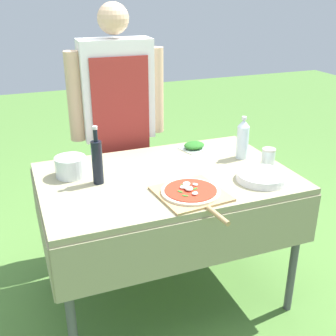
{
  "coord_description": "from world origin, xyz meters",
  "views": [
    {
      "loc": [
        -0.76,
        -1.98,
        1.77
      ],
      "look_at": [
        0.01,
        0.0,
        0.86
      ],
      "focal_mm": 45.0,
      "sensor_mm": 36.0,
      "label": 1
    }
  ],
  "objects_px": {
    "herb_container": "(194,146)",
    "plate_stack": "(262,177)",
    "mixing_tub": "(71,167)",
    "person_cook": "(118,114)",
    "pizza_on_peel": "(191,193)",
    "water_bottle": "(243,139)",
    "oil_bottle": "(97,161)",
    "sauce_jar": "(268,158)",
    "prep_table": "(166,189)"
  },
  "relations": [
    {
      "from": "sauce_jar",
      "to": "mixing_tub",
      "type": "bearing_deg",
      "value": 167.09
    },
    {
      "from": "herb_container",
      "to": "plate_stack",
      "type": "distance_m",
      "value": 0.58
    },
    {
      "from": "prep_table",
      "to": "pizza_on_peel",
      "type": "relative_size",
      "value": 2.74
    },
    {
      "from": "mixing_tub",
      "to": "sauce_jar",
      "type": "xyz_separation_m",
      "value": [
        1.1,
        -0.25,
        -0.01
      ]
    },
    {
      "from": "prep_table",
      "to": "herb_container",
      "type": "height_order",
      "value": "herb_container"
    },
    {
      "from": "prep_table",
      "to": "plate_stack",
      "type": "bearing_deg",
      "value": -28.69
    },
    {
      "from": "oil_bottle",
      "to": "sauce_jar",
      "type": "xyz_separation_m",
      "value": [
        0.98,
        -0.11,
        -0.08
      ]
    },
    {
      "from": "person_cook",
      "to": "pizza_on_peel",
      "type": "distance_m",
      "value": 0.95
    },
    {
      "from": "pizza_on_peel",
      "to": "mixing_tub",
      "type": "relative_size",
      "value": 3.0
    },
    {
      "from": "pizza_on_peel",
      "to": "sauce_jar",
      "type": "bearing_deg",
      "value": 13.38
    },
    {
      "from": "pizza_on_peel",
      "to": "plate_stack",
      "type": "distance_m",
      "value": 0.43
    },
    {
      "from": "person_cook",
      "to": "water_bottle",
      "type": "distance_m",
      "value": 0.84
    },
    {
      "from": "oil_bottle",
      "to": "plate_stack",
      "type": "distance_m",
      "value": 0.88
    },
    {
      "from": "person_cook",
      "to": "water_bottle",
      "type": "height_order",
      "value": "person_cook"
    },
    {
      "from": "pizza_on_peel",
      "to": "water_bottle",
      "type": "height_order",
      "value": "water_bottle"
    },
    {
      "from": "plate_stack",
      "to": "sauce_jar",
      "type": "bearing_deg",
      "value": 48.8
    },
    {
      "from": "water_bottle",
      "to": "person_cook",
      "type": "bearing_deg",
      "value": 136.92
    },
    {
      "from": "oil_bottle",
      "to": "pizza_on_peel",
      "type": "bearing_deg",
      "value": -38.04
    },
    {
      "from": "plate_stack",
      "to": "oil_bottle",
      "type": "bearing_deg",
      "value": 161.08
    },
    {
      "from": "oil_bottle",
      "to": "water_bottle",
      "type": "distance_m",
      "value": 0.89
    },
    {
      "from": "person_cook",
      "to": "water_bottle",
      "type": "bearing_deg",
      "value": 138.75
    },
    {
      "from": "pizza_on_peel",
      "to": "sauce_jar",
      "type": "distance_m",
      "value": 0.62
    },
    {
      "from": "person_cook",
      "to": "herb_container",
      "type": "distance_m",
      "value": 0.55
    },
    {
      "from": "pizza_on_peel",
      "to": "sauce_jar",
      "type": "xyz_separation_m",
      "value": [
        0.58,
        0.2,
        0.03
      ]
    },
    {
      "from": "water_bottle",
      "to": "mixing_tub",
      "type": "height_order",
      "value": "water_bottle"
    },
    {
      "from": "mixing_tub",
      "to": "oil_bottle",
      "type": "bearing_deg",
      "value": -50.33
    },
    {
      "from": "water_bottle",
      "to": "herb_container",
      "type": "relative_size",
      "value": 1.33
    },
    {
      "from": "oil_bottle",
      "to": "water_bottle",
      "type": "relative_size",
      "value": 1.21
    },
    {
      "from": "sauce_jar",
      "to": "person_cook",
      "type": "bearing_deg",
      "value": 134.21
    },
    {
      "from": "pizza_on_peel",
      "to": "oil_bottle",
      "type": "relative_size",
      "value": 1.61
    },
    {
      "from": "pizza_on_peel",
      "to": "plate_stack",
      "type": "relative_size",
      "value": 1.83
    },
    {
      "from": "oil_bottle",
      "to": "herb_container",
      "type": "bearing_deg",
      "value": 22.38
    },
    {
      "from": "water_bottle",
      "to": "herb_container",
      "type": "distance_m",
      "value": 0.33
    },
    {
      "from": "herb_container",
      "to": "sauce_jar",
      "type": "height_order",
      "value": "sauce_jar"
    },
    {
      "from": "mixing_tub",
      "to": "person_cook",
      "type": "bearing_deg",
      "value": 49.93
    },
    {
      "from": "oil_bottle",
      "to": "plate_stack",
      "type": "height_order",
      "value": "oil_bottle"
    },
    {
      "from": "oil_bottle",
      "to": "water_bottle",
      "type": "xyz_separation_m",
      "value": [
        0.89,
        0.04,
        -0.0
      ]
    },
    {
      "from": "mixing_tub",
      "to": "sauce_jar",
      "type": "relative_size",
      "value": 1.72
    },
    {
      "from": "prep_table",
      "to": "plate_stack",
      "type": "relative_size",
      "value": 5.02
    },
    {
      "from": "oil_bottle",
      "to": "mixing_tub",
      "type": "bearing_deg",
      "value": 129.67
    },
    {
      "from": "pizza_on_peel",
      "to": "water_bottle",
      "type": "distance_m",
      "value": 0.62
    },
    {
      "from": "water_bottle",
      "to": "prep_table",
      "type": "bearing_deg",
      "value": -171.79
    },
    {
      "from": "water_bottle",
      "to": "plate_stack",
      "type": "relative_size",
      "value": 0.93
    },
    {
      "from": "person_cook",
      "to": "oil_bottle",
      "type": "bearing_deg",
      "value": 67.62
    },
    {
      "from": "water_bottle",
      "to": "plate_stack",
      "type": "distance_m",
      "value": 0.35
    },
    {
      "from": "pizza_on_peel",
      "to": "water_bottle",
      "type": "bearing_deg",
      "value": 29.73
    },
    {
      "from": "prep_table",
      "to": "water_bottle",
      "type": "relative_size",
      "value": 5.37
    },
    {
      "from": "oil_bottle",
      "to": "herb_container",
      "type": "xyz_separation_m",
      "value": [
        0.68,
        0.28,
        -0.1
      ]
    },
    {
      "from": "prep_table",
      "to": "water_bottle",
      "type": "xyz_separation_m",
      "value": [
        0.52,
        0.08,
        0.21
      ]
    },
    {
      "from": "sauce_jar",
      "to": "water_bottle",
      "type": "bearing_deg",
      "value": 121.01
    }
  ]
}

